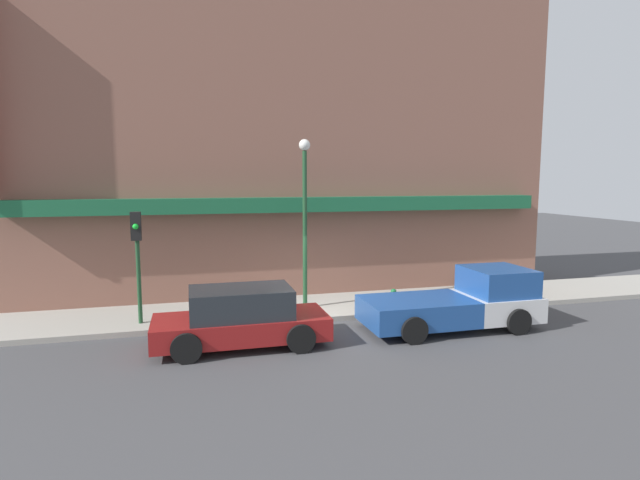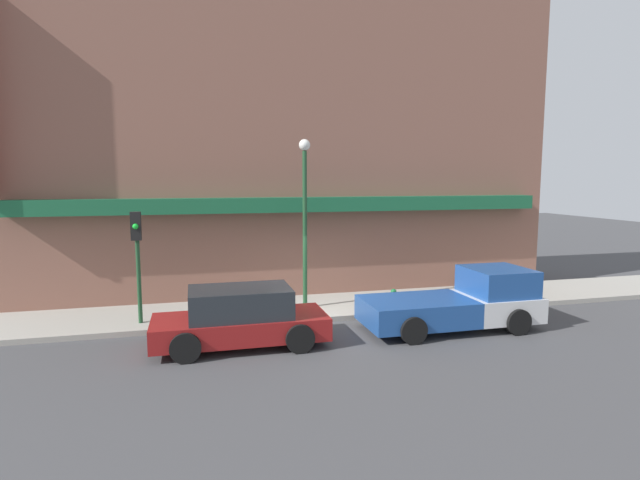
# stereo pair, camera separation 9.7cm
# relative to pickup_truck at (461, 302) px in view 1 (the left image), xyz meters

# --- Properties ---
(ground_plane) EXTENTS (80.00, 80.00, 0.00)m
(ground_plane) POSITION_rel_pickup_truck_xyz_m (-3.87, 1.51, -0.76)
(ground_plane) COLOR #424244
(sidewalk) EXTENTS (36.00, 3.02, 0.16)m
(sidewalk) POSITION_rel_pickup_truck_xyz_m (-3.87, 3.02, -0.68)
(sidewalk) COLOR #9E998E
(sidewalk) RESTS_ON ground
(building) EXTENTS (19.80, 3.80, 11.77)m
(building) POSITION_rel_pickup_truck_xyz_m (-3.89, 6.01, 5.11)
(building) COLOR brown
(building) RESTS_ON ground
(pickup_truck) EXTENTS (5.08, 2.19, 1.71)m
(pickup_truck) POSITION_rel_pickup_truck_xyz_m (0.00, 0.00, 0.00)
(pickup_truck) COLOR silver
(pickup_truck) RESTS_ON ground
(parked_car) EXTENTS (4.43, 2.00, 1.53)m
(parked_car) POSITION_rel_pickup_truck_xyz_m (-6.33, -0.00, -0.01)
(parked_car) COLOR maroon
(parked_car) RESTS_ON ground
(fire_hydrant) EXTENTS (0.20, 0.20, 0.62)m
(fire_hydrant) POSITION_rel_pickup_truck_xyz_m (-1.22, 2.07, -0.29)
(fire_hydrant) COLOR #196633
(fire_hydrant) RESTS_ON sidewalk
(street_lamp) EXTENTS (0.36, 0.36, 5.37)m
(street_lamp) POSITION_rel_pickup_truck_xyz_m (-3.99, 2.81, 2.77)
(street_lamp) COLOR #1E4728
(street_lamp) RESTS_ON sidewalk
(traffic_light) EXTENTS (0.28, 0.42, 3.23)m
(traffic_light) POSITION_rel_pickup_truck_xyz_m (-8.99, 2.21, 1.64)
(traffic_light) COLOR #1E4728
(traffic_light) RESTS_ON sidewalk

